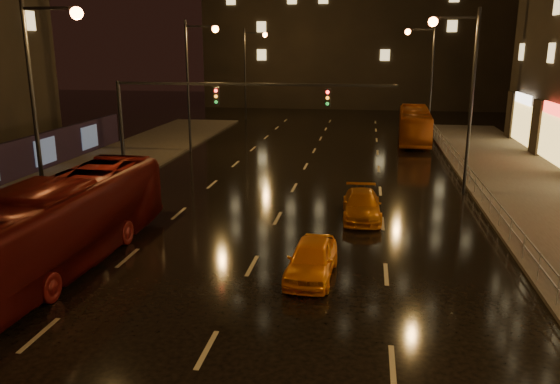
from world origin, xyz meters
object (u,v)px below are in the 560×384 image
object	(u,v)px
bus_red	(65,222)
taxi_near	(312,259)
bus_curb	(414,125)
taxi_far	(362,205)

from	to	relation	value
bus_red	taxi_near	xyz separation A→B (m)	(9.33, 0.16, -0.99)
bus_curb	taxi_far	bearing A→B (deg)	-97.69
bus_curb	taxi_near	distance (m)	30.77
taxi_near	taxi_far	bearing A→B (deg)	80.20
taxi_near	taxi_far	distance (m)	7.59
taxi_far	taxi_near	bearing A→B (deg)	-105.24
bus_red	taxi_near	distance (m)	9.38
bus_red	bus_curb	world-z (taller)	bus_red
taxi_far	bus_red	bearing A→B (deg)	-147.99
bus_red	taxi_near	bearing A→B (deg)	2.17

